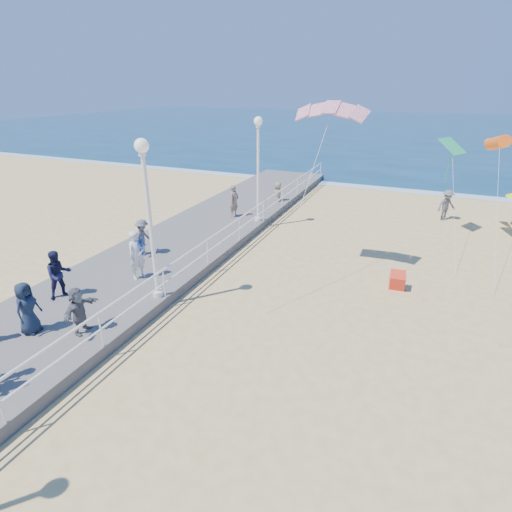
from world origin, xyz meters
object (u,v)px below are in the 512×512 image
at_px(spectator_5, 79,310).
at_px(beach_walker_c, 278,195).
at_px(woman_holding_toddler, 137,255).
at_px(toddler_held, 142,247).
at_px(box_kite, 397,282).
at_px(spectator_6, 234,201).
at_px(lamp_post_far, 258,159).
at_px(beach_walker_a, 447,205).
at_px(lamp_post_mid, 148,205).
at_px(spectator_7, 59,274).
at_px(spectator_2, 143,237).
at_px(spectator_4, 27,308).

distance_m(spectator_5, beach_walker_c, 15.79).
distance_m(woman_holding_toddler, toddler_held, 0.38).
bearing_deg(box_kite, spectator_6, 147.50).
bearing_deg(toddler_held, beach_walker_c, 13.42).
relative_size(lamp_post_far, box_kite, 8.87).
xyz_separation_m(lamp_post_far, woman_holding_toddler, (-1.51, -8.08, -2.33)).
bearing_deg(spectator_5, beach_walker_a, -35.09).
height_order(beach_walker_a, box_kite, beach_walker_a).
relative_size(woman_holding_toddler, toddler_held, 2.38).
bearing_deg(box_kite, beach_walker_c, 127.31).
bearing_deg(spectator_5, woman_holding_toddler, 6.91).
bearing_deg(woman_holding_toddler, spectator_6, 17.88).
height_order(lamp_post_mid, spectator_7, lamp_post_mid).
height_order(spectator_6, beach_walker_a, spectator_6).
bearing_deg(spectator_7, lamp_post_mid, -39.11).
relative_size(lamp_post_mid, beach_walker_c, 3.38).
bearing_deg(beach_walker_c, woman_holding_toddler, -21.08).
bearing_deg(beach_walker_c, spectator_7, -26.09).
xyz_separation_m(lamp_post_mid, woman_holding_toddler, (-1.51, 0.92, -2.33)).
relative_size(toddler_held, spectator_2, 0.50).
bearing_deg(spectator_6, beach_walker_a, -55.63).
xyz_separation_m(beach_walker_a, box_kite, (-1.74, -9.79, -0.57)).
distance_m(toddler_held, spectator_6, 8.10).
xyz_separation_m(spectator_5, spectator_7, (-2.22, 1.35, 0.13)).
distance_m(lamp_post_mid, beach_walker_a, 17.36).
height_order(spectator_6, beach_walker_c, spectator_6).
relative_size(spectator_4, spectator_5, 1.11).
relative_size(woman_holding_toddler, spectator_5, 1.27).
bearing_deg(spectator_5, spectator_7, 54.10).
height_order(spectator_4, box_kite, spectator_4).
bearing_deg(beach_walker_a, box_kite, -140.00).
relative_size(woman_holding_toddler, spectator_4, 1.15).
distance_m(spectator_2, box_kite, 10.48).
bearing_deg(beach_walker_c, toddler_held, -20.43).
height_order(woman_holding_toddler, spectator_2, woman_holding_toddler).
distance_m(toddler_held, spectator_7, 2.93).
height_order(spectator_2, box_kite, spectator_2).
bearing_deg(spectator_4, box_kite, -58.84).
bearing_deg(beach_walker_a, beach_walker_c, 147.64).
bearing_deg(woman_holding_toddler, spectator_5, -150.52).
bearing_deg(spectator_7, lamp_post_far, 10.91).
height_order(lamp_post_far, woman_holding_toddler, lamp_post_far).
distance_m(lamp_post_mid, spectator_6, 9.58).
height_order(spectator_2, spectator_6, spectator_6).
bearing_deg(lamp_post_far, spectator_7, -106.22).
bearing_deg(spectator_4, spectator_5, -74.78).
height_order(lamp_post_mid, toddler_held, lamp_post_mid).
relative_size(toddler_held, spectator_4, 0.48).
bearing_deg(woman_holding_toddler, beach_walker_c, 12.78).
relative_size(spectator_6, beach_walker_c, 1.12).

